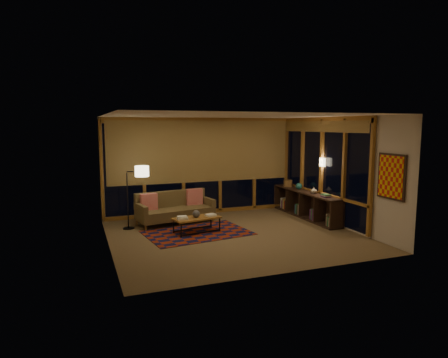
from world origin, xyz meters
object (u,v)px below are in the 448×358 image
object	(u,v)px
sofa	(176,208)
coffee_table	(197,225)
floor_lamp	(128,198)
bookshelf	(305,204)

from	to	relation	value
sofa	coffee_table	bearing A→B (deg)	-86.89
floor_lamp	coffee_table	bearing A→B (deg)	-22.43
floor_lamp	bookshelf	distance (m)	4.71
coffee_table	bookshelf	xyz separation A→B (m)	(3.23, 0.48, 0.18)
coffee_table	bookshelf	distance (m)	3.27
bookshelf	floor_lamp	bearing A→B (deg)	174.60
sofa	floor_lamp	size ratio (longest dim) A/B	1.26
coffee_table	floor_lamp	size ratio (longest dim) A/B	0.71
coffee_table	floor_lamp	world-z (taller)	floor_lamp
sofa	coffee_table	distance (m)	1.10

